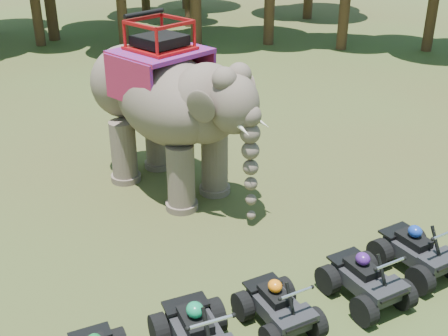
{
  "coord_description": "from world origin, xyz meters",
  "views": [
    {
      "loc": [
        -5.25,
        -8.89,
        7.44
      ],
      "look_at": [
        0.0,
        1.2,
        1.9
      ],
      "focal_mm": 45.0,
      "sensor_mm": 36.0,
      "label": 1
    }
  ],
  "objects_px": {
    "atv_4": "(419,246)",
    "atv_3": "(366,274)",
    "atv_1": "(199,329)",
    "elephant": "(166,107)",
    "atv_2": "(279,301)"
  },
  "relations": [
    {
      "from": "atv_4",
      "to": "atv_3",
      "type": "bearing_deg",
      "value": -174.97
    },
    {
      "from": "atv_1",
      "to": "atv_4",
      "type": "distance_m",
      "value": 5.33
    },
    {
      "from": "atv_3",
      "to": "elephant",
      "type": "bearing_deg",
      "value": 102.54
    },
    {
      "from": "atv_2",
      "to": "atv_4",
      "type": "bearing_deg",
      "value": 1.02
    },
    {
      "from": "atv_2",
      "to": "elephant",
      "type": "bearing_deg",
      "value": 85.88
    },
    {
      "from": "atv_1",
      "to": "atv_2",
      "type": "relative_size",
      "value": 1.15
    },
    {
      "from": "atv_3",
      "to": "atv_1",
      "type": "bearing_deg",
      "value": 177.57
    },
    {
      "from": "atv_2",
      "to": "atv_3",
      "type": "relative_size",
      "value": 0.95
    },
    {
      "from": "atv_1",
      "to": "atv_4",
      "type": "bearing_deg",
      "value": 6.39
    },
    {
      "from": "atv_4",
      "to": "elephant",
      "type": "bearing_deg",
      "value": 114.45
    },
    {
      "from": "atv_1",
      "to": "elephant",
      "type": "bearing_deg",
      "value": 76.48
    },
    {
      "from": "atv_3",
      "to": "atv_4",
      "type": "bearing_deg",
      "value": 6.78
    },
    {
      "from": "atv_2",
      "to": "atv_3",
      "type": "xyz_separation_m",
      "value": [
        1.99,
        -0.13,
        0.03
      ]
    },
    {
      "from": "atv_1",
      "to": "atv_2",
      "type": "height_order",
      "value": "atv_1"
    },
    {
      "from": "elephant",
      "to": "atv_3",
      "type": "bearing_deg",
      "value": -95.2
    }
  ]
}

